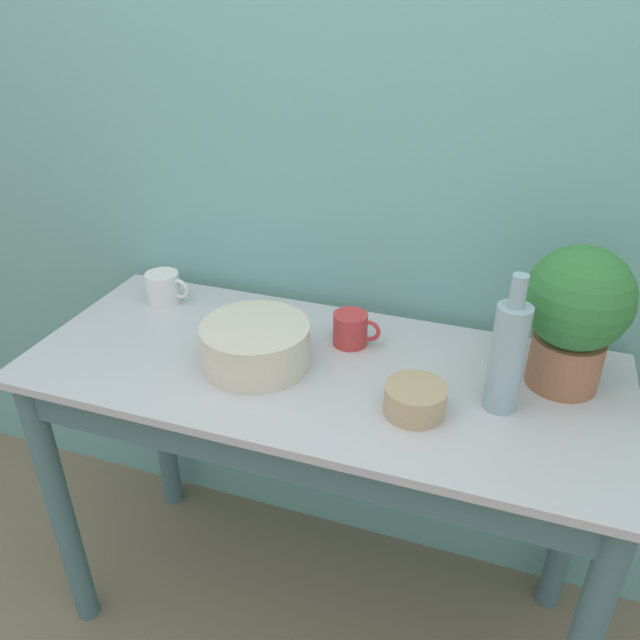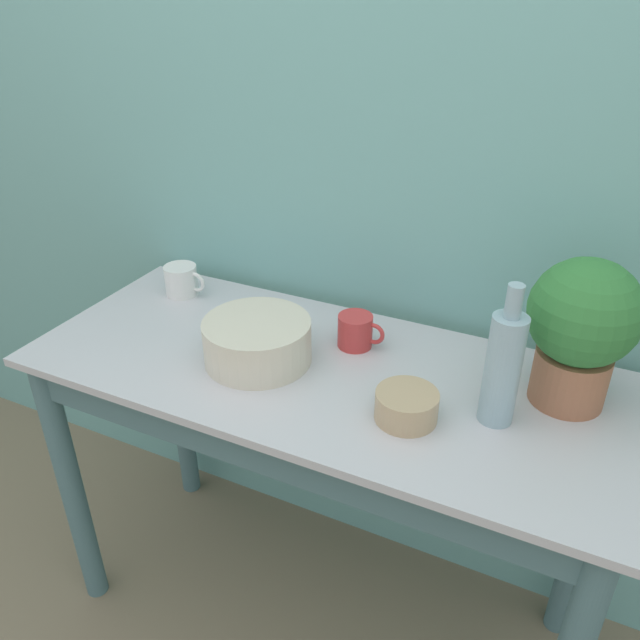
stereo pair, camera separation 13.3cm
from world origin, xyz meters
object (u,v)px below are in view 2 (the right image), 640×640
at_px(potted_plant, 581,326).
at_px(mug_white, 182,280).
at_px(bowl_small_tan, 406,406).
at_px(mug_red, 356,331).
at_px(bottle_tall, 503,367).
at_px(bowl_wash_large, 257,341).

bearing_deg(potted_plant, mug_white, 176.88).
bearing_deg(bowl_small_tan, mug_red, 132.89).
distance_m(bottle_tall, mug_white, 0.91).
distance_m(potted_plant, bowl_wash_large, 0.67).
relative_size(mug_red, bowl_small_tan, 0.91).
xyz_separation_m(bottle_tall, mug_red, (-0.35, 0.14, -0.08)).
distance_m(potted_plant, mug_white, 1.01).
relative_size(mug_red, mug_white, 0.94).
bearing_deg(mug_red, bowl_wash_large, -138.93).
distance_m(bowl_wash_large, bowl_small_tan, 0.38).
xyz_separation_m(bowl_wash_large, mug_red, (0.18, 0.15, -0.01)).
relative_size(bottle_tall, mug_red, 2.59).
height_order(potted_plant, mug_white, potted_plant).
distance_m(mug_white, bowl_small_tan, 0.77).
height_order(potted_plant, mug_red, potted_plant).
bearing_deg(mug_white, bowl_small_tan, -19.39).
xyz_separation_m(mug_white, bowl_small_tan, (0.73, -0.26, -0.01)).
height_order(mug_red, bowl_small_tan, mug_red).
xyz_separation_m(bowl_wash_large, bowl_small_tan, (0.37, -0.06, -0.02)).
distance_m(potted_plant, mug_red, 0.49).
bearing_deg(bottle_tall, mug_red, 159.07).
relative_size(potted_plant, bowl_wash_large, 1.29).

